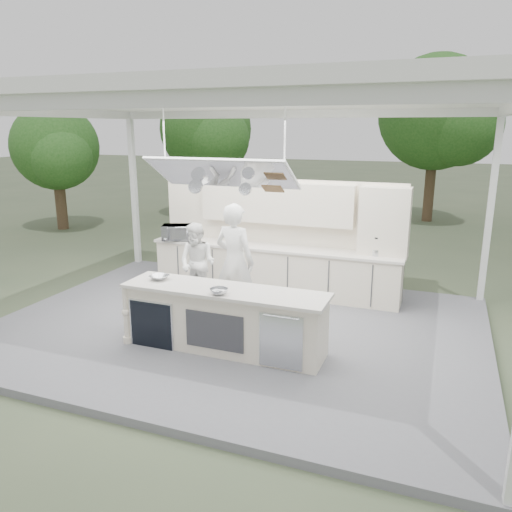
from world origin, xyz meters
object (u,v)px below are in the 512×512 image
at_px(head_chef, 235,261).
at_px(sous_chef, 198,263).
at_px(back_counter, 274,269).
at_px(demo_island, 223,319).

distance_m(head_chef, sous_chef, 1.09).
distance_m(back_counter, head_chef, 1.64).
xyz_separation_m(demo_island, back_counter, (-0.18, 2.81, 0.00)).
height_order(back_counter, sous_chef, sous_chef).
xyz_separation_m(back_counter, head_chef, (-0.18, -1.54, 0.53)).
distance_m(demo_island, back_counter, 2.82).
xyz_separation_m(head_chef, sous_chef, (-0.96, 0.46, -0.24)).
relative_size(back_counter, sous_chef, 3.33).
distance_m(back_counter, sous_chef, 1.60).
distance_m(demo_island, sous_chef, 2.19).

